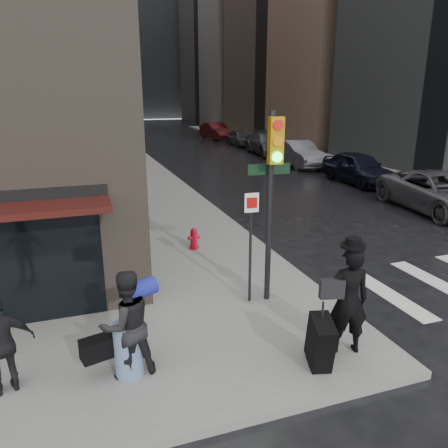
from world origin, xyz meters
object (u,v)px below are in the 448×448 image
Objects in this scene: man_jeans at (126,324)px; fire_hydrant at (194,239)px; man_greycoat at (2,345)px; parked_car_0 at (440,192)px; parked_car_3 at (268,143)px; man_overcoat at (343,307)px; parked_car_4 at (241,138)px; traffic_light at (270,184)px; parked_car_1 at (358,168)px; parked_car_5 at (216,131)px; parked_car_2 at (298,154)px.

man_jeans is 2.88× the size of fire_hydrant.
man_greycoat reaches higher than parked_car_0.
man_jeans is 28.34m from parked_car_3.
man_jeans is 6.18m from fire_hydrant.
man_jeans is at bearing 5.35° from man_overcoat.
man_greycoat is (-1.86, 0.21, -0.11)m from man_jeans.
man_jeans is 0.46× the size of parked_car_4.
man_jeans is at bearing -148.48° from traffic_light.
parked_car_1 is 1.20× the size of parked_car_4.
parked_car_0 is (10.01, 5.22, -2.04)m from traffic_light.
parked_car_4 is at bearing 93.12° from parked_car_3.
parked_car_1 is 23.72m from parked_car_5.
man_jeans reaches higher than parked_car_5.
traffic_light is at bearing -132.24° from parked_car_1.
man_overcoat is 1.18× the size of man_jeans.
man_greycoat is at bearing -150.20° from parked_car_0.
traffic_light is 15.36m from parked_car_1.
man_greycoat is 34.30m from parked_car_4.
parked_car_3 reaches higher than parked_car_2.
fire_hydrant is (4.52, 5.33, -0.54)m from man_greycoat.
man_jeans is 0.33× the size of parked_car_0.
man_overcoat is 5.59m from man_greycoat.
man_greycoat is 23.97m from parked_car_2.
parked_car_5 reaches higher than parked_car_0.
man_jeans reaches higher than parked_car_2.
man_greycoat is at bearing -159.67° from traffic_light.
parked_car_3 is at bearing 94.10° from parked_car_0.
parked_car_1 reaches higher than parked_car_4.
man_greycoat is at bearing -115.17° from parked_car_4.
traffic_light reaches higher than fire_hydrant.
man_greycoat is 39.48m from parked_car_5.
parked_car_4 is at bearing 65.70° from fire_hydrant.
parked_car_1 is at bearing -94.96° from parked_car_5.
fire_hydrant is 0.11× the size of parked_car_3.
man_overcoat is at bearing -80.78° from fire_hydrant.
man_jeans is at bearing -115.63° from fire_hydrant.
man_greycoat is at bearing -129.22° from parked_car_2.
traffic_light reaches higher than parked_car_2.
parked_car_0 is at bearing -126.77° from man_overcoat.
traffic_light reaches higher than parked_car_4.
parked_car_4 is (15.85, 30.42, -0.29)m from man_greycoat.
parked_car_0 is 23.72m from parked_car_4.
parked_car_4 is at bearing -132.83° from man_greycoat.
parked_car_1 is at bearing -86.85° from parked_car_3.
parked_car_1 is 0.97× the size of parked_car_5.
fire_hydrant is 22.21m from parked_car_3.
parked_car_3 is at bearing 69.53° from traffic_light.
parked_car_1 is (11.02, 7.31, 0.38)m from fire_hydrant.
traffic_light is 11.47m from parked_car_0.
parked_car_3 is (0.57, 5.93, 0.01)m from parked_car_2.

